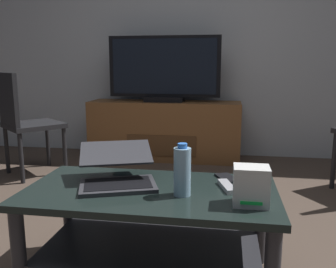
{
  "coord_description": "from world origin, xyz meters",
  "views": [
    {
      "loc": [
        0.33,
        -1.63,
        0.97
      ],
      "look_at": [
        0.0,
        0.36,
        0.59
      ],
      "focal_mm": 38.77,
      "sensor_mm": 36.0,
      "label": 1
    }
  ],
  "objects_px": {
    "media_cabinet": "(165,130)",
    "coffee_table": "(151,218)",
    "cell_phone": "(227,178)",
    "side_chair": "(24,119)",
    "router_box": "(251,186)",
    "water_bottle_near": "(182,171)",
    "tv_remote": "(227,186)",
    "television": "(164,70)",
    "laptop": "(117,172)"
  },
  "relations": [
    {
      "from": "coffee_table",
      "to": "cell_phone",
      "type": "bearing_deg",
      "value": 30.38
    },
    {
      "from": "water_bottle_near",
      "to": "tv_remote",
      "type": "relative_size",
      "value": 1.38
    },
    {
      "from": "water_bottle_near",
      "to": "tv_remote",
      "type": "distance_m",
      "value": 0.23
    },
    {
      "from": "tv_remote",
      "to": "router_box",
      "type": "bearing_deg",
      "value": -79.26
    },
    {
      "from": "media_cabinet",
      "to": "water_bottle_near",
      "type": "height_order",
      "value": "water_bottle_near"
    },
    {
      "from": "coffee_table",
      "to": "tv_remote",
      "type": "height_order",
      "value": "tv_remote"
    },
    {
      "from": "router_box",
      "to": "tv_remote",
      "type": "bearing_deg",
      "value": 117.54
    },
    {
      "from": "side_chair",
      "to": "cell_phone",
      "type": "bearing_deg",
      "value": -34.26
    },
    {
      "from": "coffee_table",
      "to": "side_chair",
      "type": "xyz_separation_m",
      "value": [
        -1.41,
        1.38,
        0.21
      ]
    },
    {
      "from": "laptop",
      "to": "media_cabinet",
      "type": "bearing_deg",
      "value": 94.01
    },
    {
      "from": "television",
      "to": "media_cabinet",
      "type": "bearing_deg",
      "value": 90.0
    },
    {
      "from": "coffee_table",
      "to": "laptop",
      "type": "relative_size",
      "value": 2.43
    },
    {
      "from": "laptop",
      "to": "side_chair",
      "type": "bearing_deg",
      "value": 133.14
    },
    {
      "from": "media_cabinet",
      "to": "water_bottle_near",
      "type": "relative_size",
      "value": 7.02
    },
    {
      "from": "coffee_table",
      "to": "water_bottle_near",
      "type": "height_order",
      "value": "water_bottle_near"
    },
    {
      "from": "television",
      "to": "router_box",
      "type": "distance_m",
      "value": 2.42
    },
    {
      "from": "coffee_table",
      "to": "tv_remote",
      "type": "relative_size",
      "value": 6.86
    },
    {
      "from": "side_chair",
      "to": "tv_remote",
      "type": "distance_m",
      "value": 2.19
    },
    {
      "from": "laptop",
      "to": "tv_remote",
      "type": "relative_size",
      "value": 2.82
    },
    {
      "from": "router_box",
      "to": "tv_remote",
      "type": "height_order",
      "value": "router_box"
    },
    {
      "from": "coffee_table",
      "to": "media_cabinet",
      "type": "relative_size",
      "value": 0.71
    },
    {
      "from": "side_chair",
      "to": "router_box",
      "type": "distance_m",
      "value": 2.37
    },
    {
      "from": "router_box",
      "to": "television",
      "type": "bearing_deg",
      "value": 107.93
    },
    {
      "from": "coffee_table",
      "to": "television",
      "type": "bearing_deg",
      "value": 98.27
    },
    {
      "from": "coffee_table",
      "to": "television",
      "type": "height_order",
      "value": "television"
    },
    {
      "from": "side_chair",
      "to": "router_box",
      "type": "relative_size",
      "value": 5.93
    },
    {
      "from": "cell_phone",
      "to": "media_cabinet",
      "type": "bearing_deg",
      "value": 83.76
    },
    {
      "from": "cell_phone",
      "to": "tv_remote",
      "type": "distance_m",
      "value": 0.14
    },
    {
      "from": "television",
      "to": "tv_remote",
      "type": "relative_size",
      "value": 7.05
    },
    {
      "from": "coffee_table",
      "to": "media_cabinet",
      "type": "height_order",
      "value": "media_cabinet"
    },
    {
      "from": "coffee_table",
      "to": "router_box",
      "type": "distance_m",
      "value": 0.49
    },
    {
      "from": "router_box",
      "to": "media_cabinet",
      "type": "bearing_deg",
      "value": 107.77
    },
    {
      "from": "television",
      "to": "laptop",
      "type": "distance_m",
      "value": 2.15
    },
    {
      "from": "laptop",
      "to": "tv_remote",
      "type": "bearing_deg",
      "value": 1.04
    },
    {
      "from": "media_cabinet",
      "to": "cell_phone",
      "type": "relative_size",
      "value": 11.06
    },
    {
      "from": "router_box",
      "to": "tv_remote",
      "type": "distance_m",
      "value": 0.21
    },
    {
      "from": "media_cabinet",
      "to": "router_box",
      "type": "distance_m",
      "value": 2.41
    },
    {
      "from": "side_chair",
      "to": "water_bottle_near",
      "type": "bearing_deg",
      "value": -42.6
    },
    {
      "from": "media_cabinet",
      "to": "tv_remote",
      "type": "xyz_separation_m",
      "value": [
        0.64,
        -2.12,
        0.15
      ]
    },
    {
      "from": "media_cabinet",
      "to": "tv_remote",
      "type": "relative_size",
      "value": 9.68
    },
    {
      "from": "laptop",
      "to": "coffee_table",
      "type": "bearing_deg",
      "value": -16.31
    },
    {
      "from": "television",
      "to": "side_chair",
      "type": "bearing_deg",
      "value": -144.87
    },
    {
      "from": "media_cabinet",
      "to": "coffee_table",
      "type": "bearing_deg",
      "value": -81.81
    },
    {
      "from": "water_bottle_near",
      "to": "tv_remote",
      "type": "xyz_separation_m",
      "value": [
        0.18,
        0.11,
        -0.09
      ]
    },
    {
      "from": "side_chair",
      "to": "router_box",
      "type": "height_order",
      "value": "side_chair"
    },
    {
      "from": "television",
      "to": "laptop",
      "type": "xyz_separation_m",
      "value": [
        0.15,
        -2.11,
        -0.42
      ]
    },
    {
      "from": "side_chair",
      "to": "cell_phone",
      "type": "distance_m",
      "value": 2.11
    },
    {
      "from": "media_cabinet",
      "to": "router_box",
      "type": "relative_size",
      "value": 10.14
    },
    {
      "from": "media_cabinet",
      "to": "laptop",
      "type": "distance_m",
      "value": 2.14
    },
    {
      "from": "tv_remote",
      "to": "laptop",
      "type": "bearing_deg",
      "value": 164.24
    }
  ]
}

